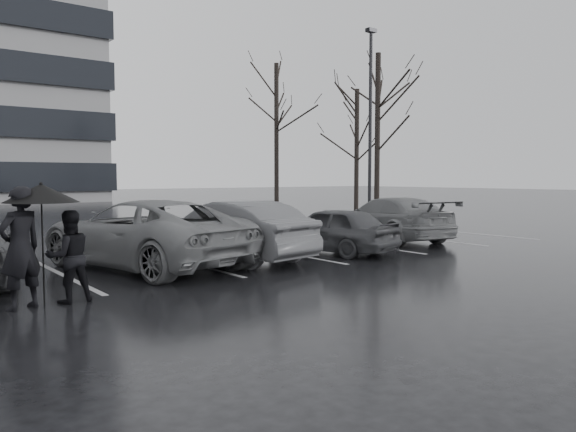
% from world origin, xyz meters
% --- Properties ---
extents(ground, '(160.00, 160.00, 0.00)m').
position_xyz_m(ground, '(0.00, 0.00, 0.00)').
color(ground, black).
rests_on(ground, ground).
extents(car_main, '(2.20, 3.83, 1.23)m').
position_xyz_m(car_main, '(1.59, 1.69, 0.61)').
color(car_main, black).
rests_on(car_main, ground).
extents(car_west_a, '(2.32, 4.56, 1.43)m').
position_xyz_m(car_west_a, '(-1.13, 2.18, 0.72)').
color(car_west_a, '#333235').
rests_on(car_west_a, ground).
extents(car_west_b, '(3.66, 5.84, 1.50)m').
position_xyz_m(car_west_b, '(-3.25, 2.48, 0.75)').
color(car_west_b, '#4B4C4E').
rests_on(car_west_b, ground).
extents(car_east, '(2.71, 4.97, 1.37)m').
position_xyz_m(car_east, '(5.01, 2.77, 0.68)').
color(car_east, '#4B4C4E').
rests_on(car_east, ground).
extents(pedestrian_left, '(0.80, 0.68, 1.87)m').
position_xyz_m(pedestrian_left, '(-6.34, -0.17, 0.93)').
color(pedestrian_left, black).
rests_on(pedestrian_left, ground).
extents(pedestrian_right, '(0.73, 0.57, 1.48)m').
position_xyz_m(pedestrian_right, '(-5.62, -0.14, 0.74)').
color(pedestrian_right, black).
rests_on(pedestrian_right, ground).
extents(umbrella, '(1.14, 1.14, 1.93)m').
position_xyz_m(umbrella, '(-6.00, -0.10, 1.75)').
color(umbrella, black).
rests_on(umbrella, ground).
extents(lamp_post, '(0.47, 0.47, 8.58)m').
position_xyz_m(lamp_post, '(10.12, 8.65, 3.93)').
color(lamp_post, gray).
rests_on(lamp_post, ground).
extents(stall_stripes, '(19.72, 5.00, 0.00)m').
position_xyz_m(stall_stripes, '(-0.80, 2.50, 0.00)').
color(stall_stripes, '#9F9FA1').
rests_on(stall_stripes, ground).
extents(tree_east, '(0.26, 0.26, 8.00)m').
position_xyz_m(tree_east, '(12.00, 10.00, 4.00)').
color(tree_east, black).
rests_on(tree_east, ground).
extents(tree_ne, '(0.26, 0.26, 7.00)m').
position_xyz_m(tree_ne, '(14.50, 14.00, 3.50)').
color(tree_ne, black).
rests_on(tree_ne, ground).
extents(tree_north, '(0.26, 0.26, 8.50)m').
position_xyz_m(tree_north, '(11.00, 17.00, 4.25)').
color(tree_north, black).
rests_on(tree_north, ground).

